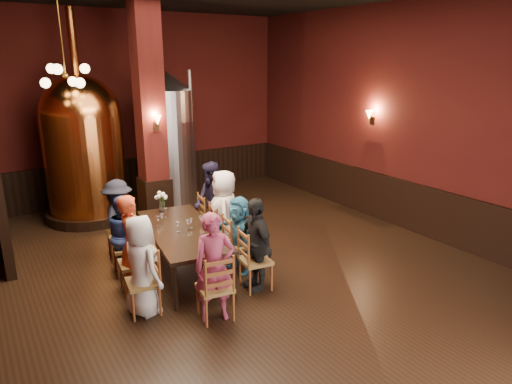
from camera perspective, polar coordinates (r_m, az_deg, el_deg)
room at (r=7.12m, az=-3.04°, el=7.04°), size 10.00×10.02×4.50m
wainscot_right at (r=10.03m, az=17.21°, el=-1.19°), size 0.08×9.90×1.00m
wainscot_back at (r=11.96m, az=-14.70°, el=1.78°), size 7.90×0.08×1.00m
column at (r=9.53m, az=-13.08°, el=9.01°), size 0.58×0.58×4.50m
pendant_cluster at (r=9.17m, az=-22.72°, el=13.27°), size 0.90×0.90×1.70m
sconce_wall at (r=10.16m, az=14.36°, el=9.08°), size 0.20×0.20×0.36m
sconce_column at (r=9.25m, az=-12.42°, el=8.54°), size 0.20×0.20×0.36m
dining_table at (r=7.51m, az=-9.19°, el=-5.03°), size 1.32×2.51×0.75m
chair_0 at (r=6.54m, az=-13.97°, el=-10.86°), size 0.52×0.52×0.92m
person_0 at (r=6.43m, az=-14.12°, el=-8.91°), size 0.59×0.77×1.41m
chair_1 at (r=7.14m, az=-15.02°, el=-8.55°), size 0.52×0.52×0.92m
person_1 at (r=7.02m, az=-15.20°, el=-6.33°), size 0.51×0.64×1.52m
chair_2 at (r=7.74m, az=-15.88°, el=-6.62°), size 0.52×0.52×0.92m
person_2 at (r=7.66m, az=-16.00°, el=-5.22°), size 0.40×0.68×1.33m
chair_3 at (r=8.36m, az=-16.63°, el=-4.95°), size 0.52×0.52×0.92m
person_3 at (r=8.27m, az=-16.77°, el=-3.33°), size 0.88×1.06×1.42m
chair_4 at (r=6.99m, az=-0.04°, el=-8.51°), size 0.52×0.52×0.92m
person_4 at (r=6.88m, az=-0.04°, el=-6.52°), size 0.41×0.87×1.44m
chair_5 at (r=7.55m, az=-2.17°, el=-6.56°), size 0.52×0.52×0.92m
person_5 at (r=7.48m, az=-2.18°, el=-5.29°), size 0.55×1.23×1.28m
chair_6 at (r=8.12m, az=-3.95°, el=-4.90°), size 0.52×0.52×0.92m
person_6 at (r=8.01m, az=-4.00°, el=-2.75°), size 0.78×0.90×1.56m
chair_7 at (r=8.71m, az=-5.52°, el=-3.43°), size 0.52×0.52×0.92m
person_7 at (r=8.61m, az=-5.58°, el=-1.41°), size 0.44×0.79×1.57m
chair_8 at (r=6.25m, az=-5.15°, el=-11.76°), size 0.52×0.52×0.92m
person_8 at (r=6.12m, az=-5.22°, el=-9.38°), size 0.62×0.49×1.50m
copper_kettle at (r=10.41m, az=-20.71°, el=5.34°), size 2.10×2.10×4.38m
steel_vessel at (r=10.80m, az=-11.08°, el=6.37°), size 1.70×1.70×3.17m
rose_vase at (r=8.31m, az=-11.70°, el=-0.79°), size 0.22×0.22×0.38m
wine_glass_0 at (r=7.40m, az=-8.49°, el=-4.09°), size 0.07×0.07×0.17m
wine_glass_1 at (r=7.12m, az=-6.37°, el=-4.85°), size 0.07×0.07×0.17m
wine_glass_2 at (r=7.57m, az=-6.93°, el=-3.56°), size 0.07×0.07×0.17m
wine_glass_3 at (r=7.46m, az=-8.14°, el=-3.91°), size 0.07×0.07×0.17m
wine_glass_4 at (r=7.75m, az=-11.69°, el=-3.31°), size 0.07×0.07×0.17m
wine_glass_5 at (r=7.50m, az=-6.72°, el=-3.75°), size 0.07×0.07×0.17m
wine_glass_6 at (r=7.34m, az=-9.71°, el=-4.33°), size 0.07×0.07×0.17m
wine_glass_7 at (r=6.91m, az=-5.76°, el=-5.52°), size 0.07×0.07×0.17m
wine_glass_8 at (r=7.66m, az=-12.15°, el=-3.59°), size 0.07×0.07×0.17m
wine_glass_9 at (r=8.03m, az=-11.24°, el=-2.59°), size 0.07×0.07×0.17m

